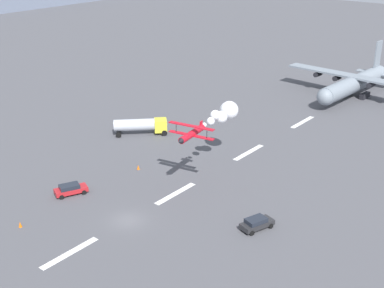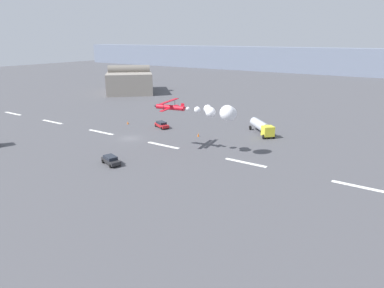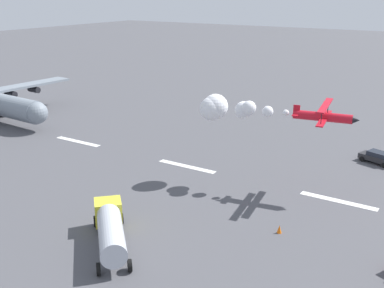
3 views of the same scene
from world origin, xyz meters
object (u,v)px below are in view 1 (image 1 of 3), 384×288
Objects in this scene: stunt_biplane_red at (223,114)px; airport_staff_sedan at (71,189)px; traffic_cone_far at (138,167)px; traffic_cone_near at (20,224)px; cargo_transport_plane at (352,84)px; fuel_tanker_truck at (141,125)px; followme_car_yellow at (257,223)px.

stunt_biplane_red reaches higher than airport_staff_sedan.
traffic_cone_near is at bearing -179.09° from traffic_cone_far.
cargo_transport_plane is 56.57m from traffic_cone_far.
cargo_transport_plane is 68.49m from airport_staff_sedan.
traffic_cone_far is at bearing 137.56° from stunt_biplane_red.
cargo_transport_plane is at bearing -10.30° from airport_staff_sedan.
cargo_transport_plane is at bearing -24.90° from fuel_tanker_truck.
followme_car_yellow is at bearing -167.48° from cargo_transport_plane.
cargo_transport_plane reaches higher than fuel_tanker_truck.
cargo_transport_plane is at bearing 12.52° from followme_car_yellow.
airport_staff_sedan is 11.98m from traffic_cone_far.
airport_staff_sedan is at bearing 108.78° from followme_car_yellow.
traffic_cone_near and traffic_cone_far have the same top height.
stunt_biplane_red is 3.46× the size of airport_staff_sedan.
cargo_transport_plane is at bearing -10.82° from traffic_cone_far.
fuel_tanker_truck is 34.25m from traffic_cone_near.
stunt_biplane_red reaches higher than traffic_cone_far.
followme_car_yellow is 6.23× the size of traffic_cone_near.
fuel_tanker_truck reaches higher than traffic_cone_near.
traffic_cone_near is at bearing 172.41° from cargo_transport_plane.
followme_car_yellow is at bearing -71.22° from airport_staff_sedan.
fuel_tanker_truck is at bearing 66.82° from followme_car_yellow.
cargo_transport_plane is 46.11m from stunt_biplane_red.
fuel_tanker_truck is (1.43, 18.86, -6.63)m from stunt_biplane_red.
fuel_tanker_truck is 1.80× the size of followme_car_yellow.
cargo_transport_plane is 1.89× the size of stunt_biplane_red.
airport_staff_sedan is (-67.35, 12.23, -2.38)m from cargo_transport_plane.
airport_staff_sedan reaches higher than traffic_cone_near.
airport_staff_sedan is (-21.57, 10.51, -7.56)m from stunt_biplane_red.
traffic_cone_far is at bearing 169.18° from cargo_transport_plane.
fuel_tanker_truck is 11.22× the size of traffic_cone_far.
stunt_biplane_red is at bearing -42.44° from traffic_cone_far.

